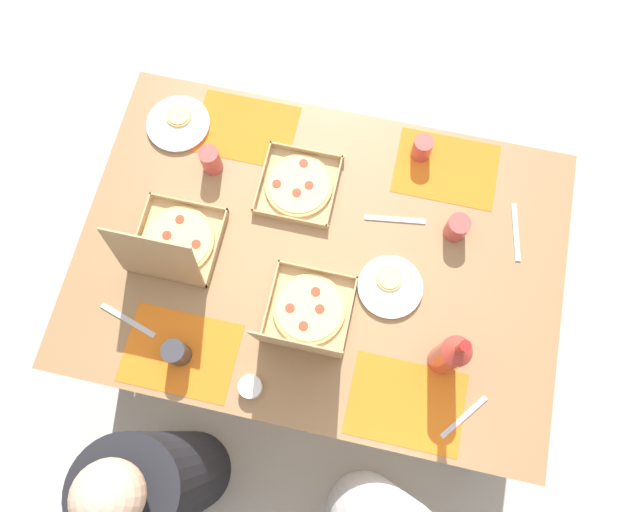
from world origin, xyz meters
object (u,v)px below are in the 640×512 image
Objects in this scene: cup_clear_right at (211,160)px; plate_near_left at (390,286)px; pizza_box_corner_right at (174,244)px; cup_spare at (422,148)px; pizza_box_edge_far at (299,186)px; soda_bottle at (450,355)px; pizza_box_corner_left at (307,317)px; condiment_bowl at (250,387)px; cup_red at (457,228)px; diner_right_seat at (162,480)px; plate_far_left at (178,123)px; cup_clear_left at (177,353)px.

plate_near_left is at bearing 156.75° from cup_clear_right.
pizza_box_corner_right is 0.73m from plate_near_left.
cup_spare is (-0.71, -0.21, -0.01)m from cup_clear_right.
pizza_box_edge_far is 0.45m from cup_spare.
soda_bottle is (-0.58, 0.49, 0.12)m from pizza_box_edge_far.
pizza_box_corner_left is 0.28m from condiment_bowl.
condiment_bowl is at bearing 63.59° from pizza_box_corner_left.
soda_bottle is 0.45m from cup_red.
cup_spare is 0.08× the size of diner_right_seat.
pizza_box_edge_far is 1.18× the size of plate_far_left.
diner_right_seat reaches higher than pizza_box_edge_far.
cup_spare is (-0.39, -0.22, 0.03)m from pizza_box_edge_far.
pizza_box_corner_right reaches higher than condiment_bowl.
pizza_box_edge_far is at bearing -138.62° from pizza_box_corner_right.
plate_far_left is 2.49× the size of cup_red.
cup_clear_left is at bearing 108.55° from pizza_box_corner_right.
pizza_box_corner_left reaches higher than pizza_box_edge_far.
diner_right_seat reaches higher than pizza_box_corner_right.
pizza_box_corner_left is 2.89× the size of cup_clear_right.
diner_right_seat is (0.25, 0.35, -0.26)m from condiment_bowl.
pizza_box_corner_right is 0.92m from cup_spare.
cup_clear_left is at bearing 11.29° from soda_bottle.
pizza_box_corner_left is (-0.49, 0.14, -0.00)m from pizza_box_corner_right.
pizza_box_edge_far is 0.32m from cup_clear_right.
pizza_box_edge_far is 2.93× the size of cup_red.
soda_bottle reaches higher than condiment_bowl.
cup_red is at bearing 169.25° from plate_far_left.
cup_clear_left is (0.82, 0.16, -0.08)m from soda_bottle.
cup_red is 1.24× the size of condiment_bowl.
plate_far_left is at bearing -59.99° from condiment_bowl.
cup_clear_left is at bearing -90.39° from diner_right_seat.
plate_far_left and plate_near_left have the same top height.
plate_far_left is 1.25m from diner_right_seat.
pizza_box_edge_far is 2.55× the size of cup_clear_right.
plate_far_left is (0.48, -0.15, -0.00)m from pizza_box_edge_far.
pizza_box_corner_right is 2.95× the size of cup_clear_right.
plate_far_left is 0.22m from cup_clear_right.
cup_clear_right is 0.78m from condiment_bowl.
soda_bottle reaches higher than pizza_box_corner_right.
plate_near_left is 0.30m from cup_red.
condiment_bowl is (0.57, 0.21, -0.11)m from soda_bottle.
pizza_box_corner_left is at bearing 135.66° from plate_far_left.
pizza_box_edge_far is 0.47m from plate_near_left.
cup_spare is (-0.88, -0.07, 0.04)m from plate_far_left.
soda_bottle reaches higher than pizza_box_edge_far.
plate_near_left is at bearing -149.18° from cup_clear_left.
plate_far_left is at bearing -39.24° from cup_clear_right.
soda_bottle is at bearing 175.34° from pizza_box_corner_left.
soda_bottle is 0.84m from cup_clear_left.
pizza_box_corner_left is 1.34× the size of plate_far_left.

